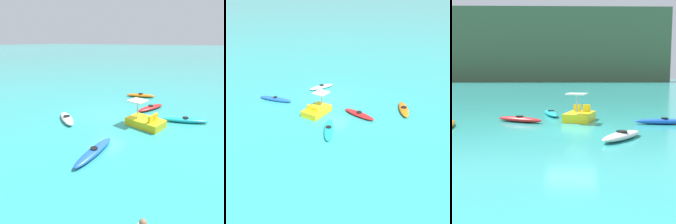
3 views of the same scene
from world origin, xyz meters
The scene contains 7 objects.
ground_plane centered at (0.00, 0.00, 0.00)m, with size 600.00×600.00×0.00m, color teal.
headland_cliff centered at (-29.41, 154.51, 17.92)m, with size 134.61×46.93×35.85m, color #4C6042.
kayak_white centered at (2.25, -2.14, 0.16)m, with size 2.20×2.64×0.37m.
kayak_red centered at (-3.14, 2.33, 0.16)m, with size 2.98×1.72×0.37m.
kayak_blue centered at (5.03, 2.19, 0.16)m, with size 3.29×0.69×0.37m.
kayak_cyan centered at (-1.72, 5.40, 0.16)m, with size 1.64×3.14×0.37m.
pedal_boat_yellow centered at (0.31, 3.14, 0.34)m, with size 1.97×2.67×1.68m.
Camera 3 is at (0.90, -14.78, 2.62)m, focal length 48.58 mm.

